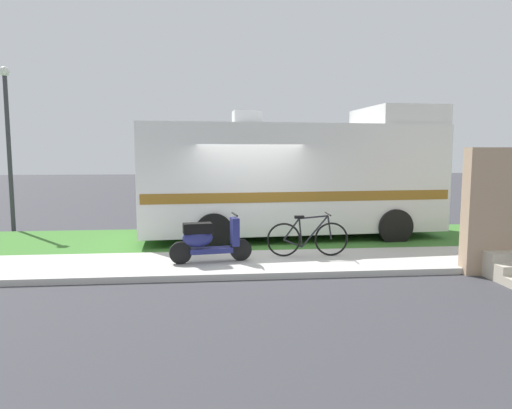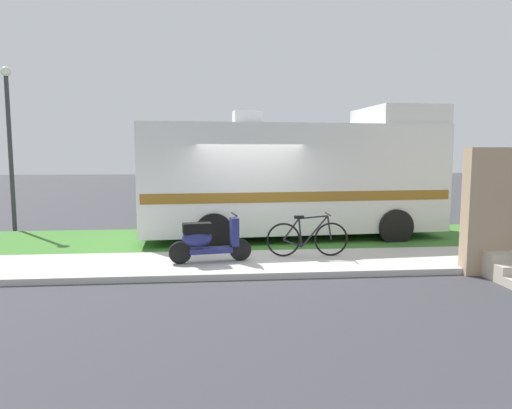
{
  "view_description": "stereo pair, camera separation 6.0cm",
  "coord_description": "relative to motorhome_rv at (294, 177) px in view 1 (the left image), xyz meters",
  "views": [
    {
      "loc": [
        -0.95,
        -10.34,
        2.3
      ],
      "look_at": [
        0.1,
        0.3,
        1.1
      ],
      "focal_mm": 32.38,
      "sensor_mm": 36.0,
      "label": 1
    },
    {
      "loc": [
        -0.89,
        -10.34,
        2.3
      ],
      "look_at": [
        0.1,
        0.3,
        1.1
      ],
      "focal_mm": 32.38,
      "sensor_mm": 36.0,
      "label": 2
    }
  ],
  "objects": [
    {
      "name": "sidewalk",
      "position": [
        -1.27,
        -2.99,
        -1.61
      ],
      "size": [
        24.0,
        2.0,
        0.12
      ],
      "color": "beige",
      "rests_on": "ground"
    },
    {
      "name": "pickup_truck_near",
      "position": [
        0.49,
        4.36,
        -0.68
      ],
      "size": [
        5.24,
        2.3,
        1.86
      ],
      "color": "#1E2328",
      "rests_on": "ground"
    },
    {
      "name": "scooter",
      "position": [
        -2.29,
        -3.03,
        -1.09
      ],
      "size": [
        1.65,
        0.55,
        0.97
      ],
      "color": "black",
      "rests_on": "ground"
    },
    {
      "name": "ground_plane",
      "position": [
        -1.27,
        -1.79,
        -1.67
      ],
      "size": [
        80.0,
        80.0,
        0.0
      ],
      "primitive_type": "plane",
      "color": "#38383D"
    },
    {
      "name": "bottle_green",
      "position": [
        3.19,
        -2.84,
        -1.43
      ],
      "size": [
        0.06,
        0.06,
        0.29
      ],
      "color": "#B2B2B7",
      "rests_on": "ground"
    },
    {
      "name": "street_lamp_post",
      "position": [
        -7.96,
        1.81,
        1.16
      ],
      "size": [
        0.28,
        0.28,
        4.72
      ],
      "color": "#333338",
      "rests_on": "ground"
    },
    {
      "name": "grass_strip",
      "position": [
        -1.27,
        -0.29,
        -1.63
      ],
      "size": [
        24.0,
        3.4,
        0.08
      ],
      "color": "#3D752D",
      "rests_on": "ground"
    },
    {
      "name": "bicycle",
      "position": [
        -0.19,
        -2.68,
        -1.15
      ],
      "size": [
        1.73,
        0.52,
        0.91
      ],
      "color": "black",
      "rests_on": "ground"
    },
    {
      "name": "motorhome_rv",
      "position": [
        0.0,
        0.0,
        0.0
      ],
      "size": [
        7.94,
        3.1,
        3.51
      ],
      "color": "silver",
      "rests_on": "ground"
    }
  ]
}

